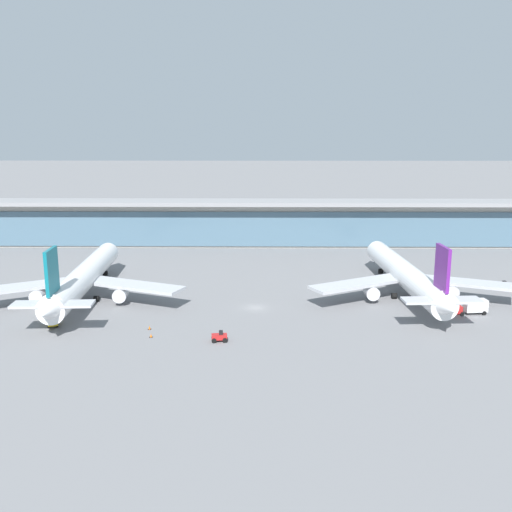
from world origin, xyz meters
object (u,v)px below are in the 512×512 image
Objects in this scene: service_truck_near_nose_red at (503,285)px; service_truck_mid_apron_yellow at (52,321)px; airliner_centre_stand at (406,275)px; safety_cone_delta at (150,328)px; airliner_left_stand at (83,278)px; service_truck_by_tail_red at (219,337)px; safety_cone_echo at (151,336)px; service_truck_under_wing_red at (472,306)px.

service_truck_near_nose_red is 103.21m from service_truck_mid_apron_yellow.
airliner_centre_stand is 87.03× the size of safety_cone_delta.
airliner_centre_stand is 9.05× the size of service_truck_mid_apron_yellow.
airliner_left_stand is 9.05× the size of service_truck_mid_apron_yellow.
airliner_left_stand is 98.96m from service_truck_near_nose_red.
safety_cone_echo is at bearing 171.09° from service_truck_by_tail_red.
service_truck_near_nose_red is 75.08m from service_truck_by_tail_red.
service_truck_under_wing_red is (10.68, -12.66, -3.42)m from airliner_centre_stand.
airliner_left_stand is at bearing 86.22° from service_truck_mid_apron_yellow.
service_truck_under_wing_red is 66.06m from safety_cone_delta.
service_truck_by_tail_red is at bearing -162.33° from service_truck_under_wing_red.
airliner_left_stand is at bearing 173.58° from service_truck_under_wing_red.
service_truck_by_tail_red is (-51.34, -16.36, -0.82)m from service_truck_under_wing_red.
airliner_left_stand is at bearing -177.46° from airliner_centre_stand.
airliner_centre_stand is at bearing 2.54° from airliner_left_stand.
service_truck_under_wing_red is at bearing 12.60° from safety_cone_echo.
service_truck_under_wing_red reaches higher than service_truck_near_nose_red.
service_truck_near_nose_red reaches higher than safety_cone_delta.
airliner_left_stand reaches higher than service_truck_near_nose_red.
service_truck_near_nose_red is (98.36, 10.03, -4.23)m from airliner_left_stand.
safety_cone_delta is 4.39m from safety_cone_echo.
service_truck_mid_apron_yellow is 21.65m from safety_cone_echo.
airliner_left_stand is 20.13× the size of service_truck_near_nose_red.
service_truck_mid_apron_yellow is 9.62× the size of safety_cone_delta.
service_truck_mid_apron_yellow is 19.71m from safety_cone_delta.
airliner_left_stand reaches higher than service_truck_under_wing_red.
service_truck_under_wing_red is (-14.64, -19.45, 0.82)m from service_truck_near_nose_red.
airliner_left_stand reaches higher than safety_cone_echo.
airliner_centre_stand is 59.34m from safety_cone_delta.
service_truck_under_wing_red is 10.75× the size of safety_cone_echo.
airliner_centre_stand reaches higher than service_truck_under_wing_red.
airliner_centre_stand is at bearing 26.78° from safety_cone_echo.
service_truck_mid_apron_yellow is 34.55m from service_truck_by_tail_red.
airliner_left_stand is 73.10m from airliner_centre_stand.
safety_cone_delta is at bearing -6.23° from service_truck_mid_apron_yellow.
safety_cone_delta is (-65.27, -10.09, -1.37)m from service_truck_under_wing_red.
service_truck_by_tail_red is (-40.66, -29.01, -4.23)m from airliner_centre_stand.
safety_cone_delta is 1.00× the size of safety_cone_echo.
safety_cone_delta is (-54.59, -22.74, -4.79)m from airliner_centre_stand.
service_truck_mid_apron_yellow reaches higher than service_truck_by_tail_red.
safety_cone_echo is (1.09, -4.26, 0.00)m from safety_cone_delta.
service_truck_near_nose_red is 85.77m from safety_cone_echo.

